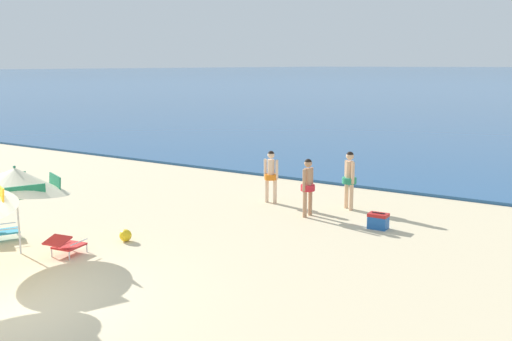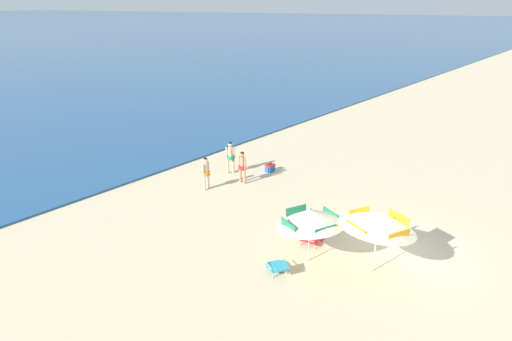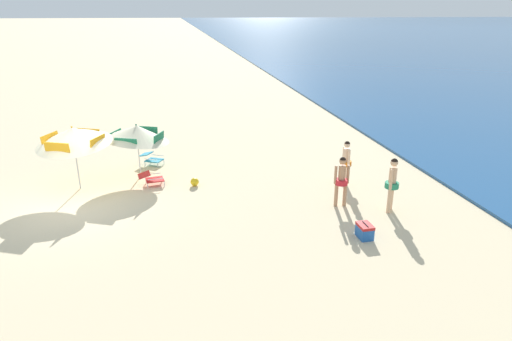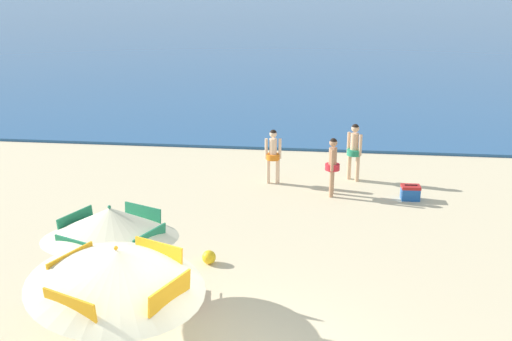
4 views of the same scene
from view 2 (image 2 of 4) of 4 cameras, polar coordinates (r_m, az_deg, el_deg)
ground_plane at (r=16.29m, az=17.15°, el=-10.32°), size 800.00×800.00×0.00m
beach_umbrella_striped_main at (r=14.46m, az=7.12°, el=-6.08°), size 2.43×2.47×2.08m
beach_umbrella_striped_second at (r=14.24m, az=15.76°, el=-6.27°), size 3.29×3.27×2.31m
lounge_chair_under_umbrella at (r=16.06m, az=7.52°, el=-8.82°), size 0.67×0.93×0.49m
lounge_chair_beside_umbrella at (r=14.41m, az=2.82°, el=-12.43°), size 0.86×0.99×0.49m
person_standing_near_shore at (r=22.35m, az=-3.37°, el=2.03°), size 0.42×0.41×1.70m
person_standing_beside at (r=21.07m, az=-1.81°, el=0.73°), size 0.40×0.48×1.61m
person_wading_in at (r=20.46m, az=-6.61°, el=-0.06°), size 0.47×0.39×1.60m
cooler_box at (r=22.79m, az=1.86°, el=0.35°), size 0.51×0.37×0.43m
beach_ball at (r=17.07m, az=3.80°, el=-7.28°), size 0.29×0.29×0.29m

